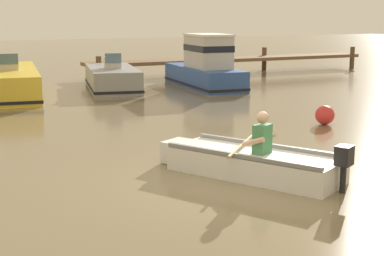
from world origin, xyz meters
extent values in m
plane|color=#7A6B4C|center=(0.00, 0.00, 0.00)|extent=(120.00, 120.00, 0.00)
cube|color=brown|center=(9.57, 16.48, 0.69)|extent=(14.87, 1.50, 0.16)
cylinder|color=brown|center=(2.53, 15.78, 0.55)|extent=(0.24, 0.24, 1.11)
cylinder|color=brown|center=(7.22, 15.78, 0.65)|extent=(0.24, 0.24, 1.30)
cylinder|color=brown|center=(11.91, 17.18, 0.59)|extent=(0.24, 0.24, 1.18)
cylinder|color=brown|center=(16.60, 15.78, 0.58)|extent=(0.24, 0.24, 1.17)
cube|color=white|center=(0.48, 0.25, 0.22)|extent=(2.40, 3.26, 0.44)
cube|color=white|center=(-0.31, 1.78, 0.22)|extent=(0.72, 0.63, 0.42)
cube|color=gray|center=(0.03, 0.01, 0.47)|extent=(1.46, 2.74, 0.08)
cube|color=gray|center=(0.94, 0.48, 0.47)|extent=(1.46, 2.74, 0.08)
cube|color=white|center=(0.53, 0.16, 0.40)|extent=(1.03, 0.71, 0.06)
cylinder|color=black|center=(1.24, -1.22, 0.27)|extent=(0.13, 0.13, 0.54)
cube|color=black|center=(1.24, -1.22, 0.62)|extent=(0.36, 0.34, 0.32)
cube|color=#3F7F4C|center=(0.55, 0.11, 0.70)|extent=(0.40, 0.35, 0.52)
sphere|color=tan|center=(0.55, 0.11, 1.08)|extent=(0.22, 0.22, 0.22)
cylinder|color=tan|center=(0.34, 0.06, 0.68)|extent=(0.28, 0.42, 0.23)
cylinder|color=tan|center=(0.73, 0.26, 0.68)|extent=(0.28, 0.42, 0.23)
cylinder|color=tan|center=(0.46, 0.63, 0.50)|extent=(1.45, 1.46, 0.06)
cube|color=gold|center=(-1.60, 13.26, 0.47)|extent=(2.90, 6.81, 0.95)
cube|color=black|center=(-1.60, 13.26, 0.17)|extent=(2.95, 6.86, 0.10)
cube|color=beige|center=(-1.68, 12.77, 1.17)|extent=(0.74, 0.60, 0.44)
cube|color=slate|center=(-1.72, 12.51, 1.35)|extent=(0.67, 0.14, 0.36)
cube|color=gray|center=(2.25, 13.24, 0.42)|extent=(2.71, 4.85, 0.84)
cube|color=black|center=(2.25, 13.24, 0.15)|extent=(2.75, 4.90, 0.10)
cube|color=beige|center=(2.18, 12.90, 1.06)|extent=(0.71, 0.62, 0.44)
cube|color=slate|center=(2.12, 12.65, 1.24)|extent=(0.61, 0.17, 0.36)
cube|color=#2D519E|center=(5.80, 12.32, 0.40)|extent=(2.12, 5.21, 0.79)
cube|color=black|center=(5.80, 12.32, 0.14)|extent=(2.17, 5.25, 0.10)
cube|color=beige|center=(5.75, 11.86, 1.41)|extent=(1.47, 2.25, 1.24)
cube|color=black|center=(5.75, 11.86, 1.57)|extent=(1.50, 2.28, 0.24)
cube|color=white|center=(5.75, 11.86, 2.07)|extent=(1.54, 2.36, 0.08)
sphere|color=red|center=(4.83, 3.62, 0.25)|extent=(0.51, 0.51, 0.51)
camera|label=1|loc=(-4.96, -8.18, 2.83)|focal=54.05mm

